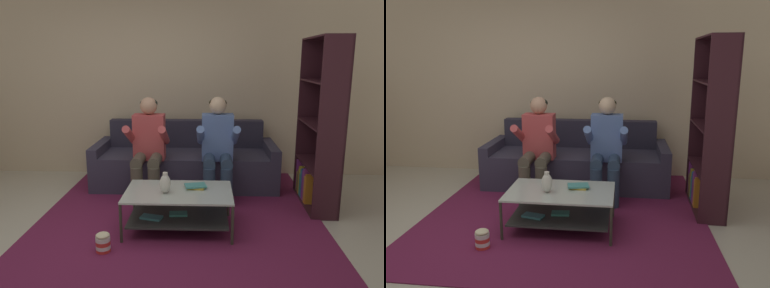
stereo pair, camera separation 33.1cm
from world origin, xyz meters
TOP-DOWN VIEW (x-y plane):
  - ground at (0.00, 0.00)m, footprint 16.80×16.80m
  - back_partition at (0.00, 2.46)m, footprint 8.40×0.12m
  - couch at (0.53, 1.89)m, footprint 2.41×0.88m
  - person_seated_left at (0.11, 1.38)m, footprint 0.50×0.58m
  - person_seated_right at (0.95, 1.38)m, footprint 0.50×0.58m
  - coffee_table at (0.54, 0.49)m, footprint 1.06×0.68m
  - area_rug at (0.53, 1.07)m, footprint 3.00×3.36m
  - vase at (0.42, 0.43)m, footprint 0.11×0.11m
  - book_stack at (0.71, 0.58)m, footprint 0.24×0.19m
  - bookshelf at (2.13, 1.27)m, footprint 0.32×0.98m
  - popcorn_tub at (-0.10, -0.01)m, footprint 0.13×0.13m

SIDE VIEW (x-z plane):
  - ground at x=0.00m, z-range 0.00..0.00m
  - area_rug at x=0.53m, z-range 0.00..0.01m
  - popcorn_tub at x=-0.10m, z-range 0.00..0.19m
  - coffee_table at x=0.54m, z-range 0.07..0.47m
  - couch at x=0.53m, z-range -0.13..0.71m
  - book_stack at x=0.71m, z-range 0.41..0.44m
  - vase at x=0.42m, z-range 0.40..0.61m
  - person_seated_left at x=0.11m, z-range 0.06..1.29m
  - person_seated_right at x=0.95m, z-range 0.06..1.30m
  - bookshelf at x=2.13m, z-range -0.21..1.71m
  - back_partition at x=0.00m, z-range 0.00..2.90m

